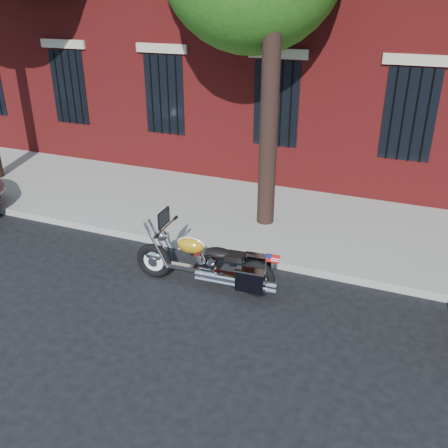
% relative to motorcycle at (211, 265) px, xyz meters
% --- Properties ---
extents(ground, '(120.00, 120.00, 0.00)m').
position_rel_motorcycle_xyz_m(ground, '(-0.38, -0.26, -0.45)').
color(ground, black).
rests_on(ground, ground).
extents(curb, '(40.00, 0.16, 0.15)m').
position_rel_motorcycle_xyz_m(curb, '(-0.38, 1.12, -0.37)').
color(curb, gray).
rests_on(curb, ground).
extents(sidewalk, '(40.00, 3.60, 0.15)m').
position_rel_motorcycle_xyz_m(sidewalk, '(-0.38, 3.00, -0.37)').
color(sidewalk, gray).
rests_on(sidewalk, ground).
extents(motorcycle, '(2.65, 0.82, 1.33)m').
position_rel_motorcycle_xyz_m(motorcycle, '(0.00, 0.00, 0.00)').
color(motorcycle, black).
rests_on(motorcycle, ground).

